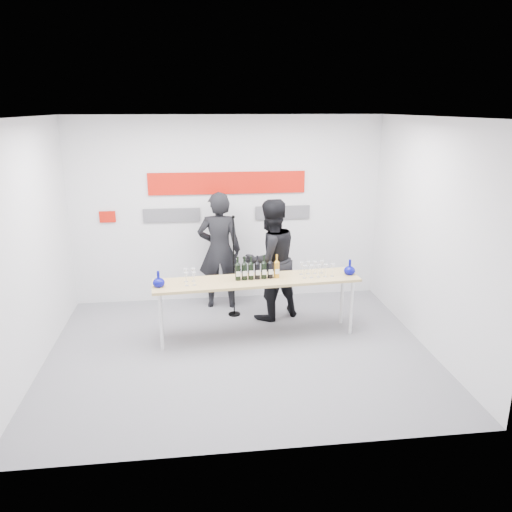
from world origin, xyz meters
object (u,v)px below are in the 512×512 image
at_px(tasting_table, 257,284).
at_px(mic_stand, 234,286).
at_px(presenter_left, 219,250).
at_px(presenter_right, 270,260).

bearing_deg(tasting_table, mic_stand, 104.39).
bearing_deg(mic_stand, tasting_table, -82.06).
height_order(tasting_table, presenter_left, presenter_left).
bearing_deg(presenter_left, mic_stand, 120.81).
xyz_separation_m(tasting_table, presenter_left, (-0.45, 1.18, 0.15)).
height_order(presenter_left, mic_stand, presenter_left).
xyz_separation_m(presenter_right, mic_stand, (-0.54, 0.13, -0.43)).
bearing_deg(presenter_right, presenter_left, -59.83).
relative_size(tasting_table, presenter_left, 1.53).
distance_m(presenter_left, presenter_right, 0.91).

